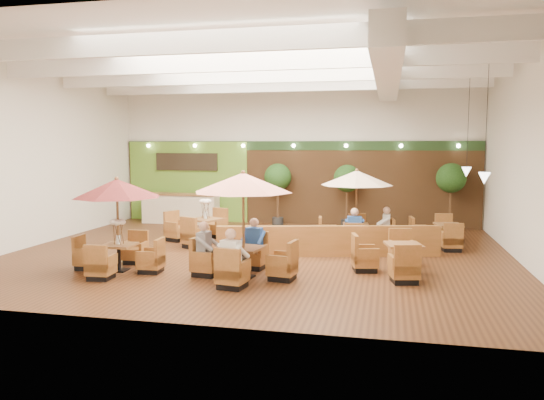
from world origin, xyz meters
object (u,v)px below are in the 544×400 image
(table_0, at_px, (117,207))
(diner_2, at_px, (206,244))
(service_counter, at_px, (181,209))
(diner_1, at_px, (253,239))
(booth_divider, at_px, (329,241))
(table_2, at_px, (356,193))
(diner_0, at_px, (232,253))
(table_3, at_px, (198,228))
(topiary_0, at_px, (278,179))
(table_1, at_px, (243,205))
(table_4, at_px, (392,259))
(topiary_2, at_px, (451,181))
(topiary_1, at_px, (347,181))
(diner_3, at_px, (354,225))
(table_5, at_px, (439,235))
(diner_4, at_px, (385,222))

(table_0, height_order, diner_2, table_0)
(service_counter, xyz_separation_m, diner_1, (4.72, -6.86, 0.18))
(booth_divider, xyz_separation_m, table_2, (0.64, 1.74, 1.20))
(service_counter, height_order, diner_0, diner_0)
(table_3, relative_size, diner_2, 3.27)
(topiary_0, xyz_separation_m, diner_1, (0.85, -7.06, -1.01))
(table_2, xyz_separation_m, diner_0, (-2.31, -5.45, -0.85))
(diner_1, bearing_deg, table_1, 97.54)
(table_2, height_order, table_4, table_2)
(topiary_2, bearing_deg, topiary_1, -180.00)
(diner_0, xyz_separation_m, diner_2, (-0.92, 0.92, -0.01))
(diner_2, bearing_deg, service_counter, -151.02)
(topiary_1, height_order, diner_3, topiary_1)
(table_4, xyz_separation_m, topiary_0, (-4.23, 6.72, 1.43))
(table_5, bearing_deg, table_2, -174.17)
(table_1, relative_size, diner_2, 3.00)
(table_3, bearing_deg, diner_2, -44.00)
(topiary_0, bearing_deg, table_4, -57.82)
(service_counter, bearing_deg, diner_0, -61.48)
(table_0, relative_size, diner_3, 2.85)
(table_3, bearing_deg, topiary_2, 48.72)
(service_counter, relative_size, topiary_1, 1.27)
(topiary_1, relative_size, topiary_2, 0.96)
(table_4, relative_size, diner_3, 3.12)
(table_1, xyz_separation_m, diner_1, (-0.00, 0.92, -0.96))
(table_3, relative_size, table_5, 1.17)
(table_3, height_order, topiary_1, topiary_1)
(topiary_0, distance_m, diner_0, 8.99)
(service_counter, height_order, topiary_0, topiary_0)
(booth_divider, distance_m, table_0, 5.71)
(table_1, relative_size, diner_4, 3.26)
(table_0, bearing_deg, table_3, 79.56)
(table_4, height_order, diner_4, diner_4)
(table_2, bearing_deg, topiary_2, 41.14)
(booth_divider, height_order, topiary_2, topiary_2)
(topiary_0, distance_m, diner_2, 8.04)
(diner_0, bearing_deg, service_counter, 135.37)
(topiary_1, distance_m, diner_3, 4.45)
(topiary_1, height_order, diner_0, topiary_1)
(booth_divider, bearing_deg, diner_3, 40.66)
(topiary_1, bearing_deg, table_2, -81.01)
(booth_divider, relative_size, topiary_0, 2.61)
(table_2, xyz_separation_m, table_3, (-4.96, -0.40, -1.18))
(topiary_0, height_order, topiary_1, topiary_0)
(table_0, bearing_deg, topiary_0, 70.61)
(table_2, distance_m, diner_1, 4.38)
(table_2, bearing_deg, diner_4, -6.70)
(table_5, distance_m, diner_3, 2.96)
(table_4, distance_m, table_5, 4.17)
(service_counter, relative_size, topiary_0, 1.26)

